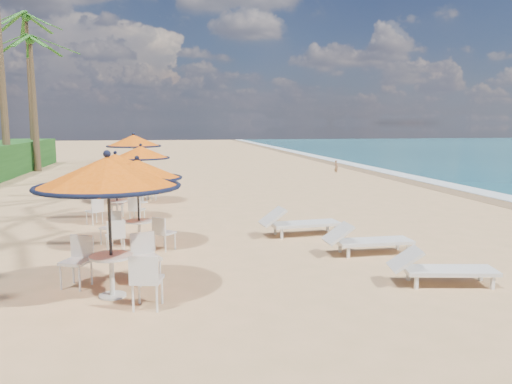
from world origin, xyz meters
The scene contains 14 objects.
ground centered at (0.00, 0.00, 0.00)m, with size 160.00×160.00×0.00m, color tan.
foam_strip centered at (9.30, 10.00, 0.00)m, with size 1.20×140.00×0.04m, color white.
wetsand_band centered at (8.40, 10.00, 0.00)m, with size 1.40×140.00×0.02m, color olive.
station_0 centered at (-4.93, -0.26, 1.84)m, with size 2.41×2.41×2.51m.
station_1 centered at (-4.69, 3.15, 1.60)m, with size 2.10×2.10×2.19m.
station_2 centered at (-5.46, 6.62, 1.55)m, with size 2.04×2.04×2.13m.
station_3 centered at (-4.83, 10.12, 1.68)m, with size 2.12×2.12×2.21m.
station_4 centered at (-5.30, 14.30, 1.86)m, with size 2.44×2.44×2.54m.
lounger_near centered at (0.88, -0.75, 0.32)m, with size 2.01×0.97×0.69m.
lounger_mid centered at (0.40, 1.54, 0.34)m, with size 2.02×0.64×0.72m.
lounger_far centered at (-0.60, 3.67, 0.36)m, with size 2.19×0.86×0.77m.
palm_6 centered at (-11.70, 23.90, 7.44)m, with size 5.00×5.00×8.18m.
palm_7 centered at (-12.78, 27.77, 9.32)m, with size 5.00×5.00×10.18m.
person centered at (6.02, 19.22, 0.41)m, with size 0.30×0.20×0.82m, color #926B4A.
Camera 1 is at (-4.05, -8.84, 2.95)m, focal length 35.00 mm.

